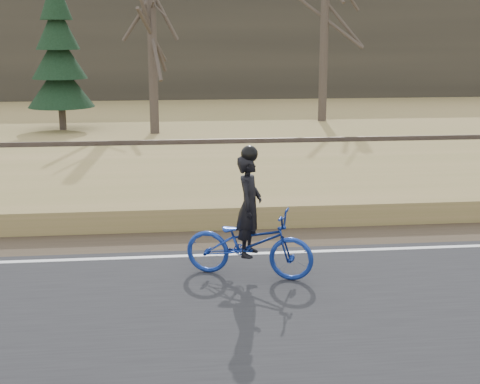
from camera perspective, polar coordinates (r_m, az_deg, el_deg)
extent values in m
plane|color=#9A7C4E|center=(11.43, -1.13, -5.99)|extent=(120.00, 120.00, 0.00)
cube|color=black|center=(9.11, 0.26, -11.04)|extent=(120.00, 6.00, 0.06)
cube|color=silver|center=(11.60, -1.22, -5.36)|extent=(120.00, 0.12, 0.01)
cube|color=#473A2B|center=(12.56, -1.60, -4.09)|extent=(120.00, 1.60, 0.04)
cube|color=#9A7C4E|center=(15.39, -2.49, -0.01)|extent=(120.00, 5.00, 0.44)
cube|color=slate|center=(19.10, -3.21, 2.65)|extent=(120.00, 3.00, 0.45)
cube|color=black|center=(19.04, -3.22, 3.52)|extent=(120.00, 2.40, 0.14)
cube|color=brown|center=(18.31, -3.11, 3.58)|extent=(120.00, 0.07, 0.15)
cube|color=brown|center=(19.73, -3.34, 4.30)|extent=(120.00, 0.07, 0.15)
cube|color=#383328|center=(40.75, -4.89, 12.31)|extent=(120.00, 4.00, 6.00)
imported|color=navy|center=(10.46, 0.78, -4.41)|extent=(2.16, 1.38, 1.07)
imported|color=black|center=(10.29, 0.79, -1.19)|extent=(0.56, 0.67, 1.59)
sphere|color=black|center=(10.12, 0.81, 3.27)|extent=(0.26, 0.26, 0.26)
cylinder|color=#453A32|center=(25.84, -7.54, 13.73)|extent=(0.36, 0.36, 7.93)
cylinder|color=#453A32|center=(29.56, 7.25, 14.43)|extent=(0.36, 0.36, 8.69)
cylinder|color=#453A32|center=(27.71, -14.92, 6.41)|extent=(0.28, 0.28, 1.22)
cone|color=black|center=(27.60, -15.07, 8.87)|extent=(2.60, 2.60, 1.78)
cone|color=black|center=(27.54, -15.22, 11.18)|extent=(2.15, 2.15, 1.78)
cone|color=black|center=(27.53, -15.36, 13.50)|extent=(1.70, 1.70, 1.78)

